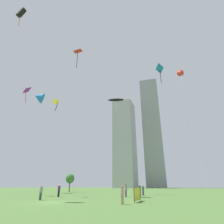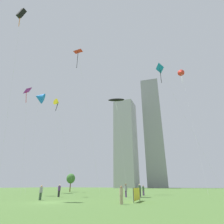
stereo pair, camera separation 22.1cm
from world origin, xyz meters
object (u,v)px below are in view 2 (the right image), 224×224
(person_standing_4, at_px, (126,189))
(distant_highrise_0, at_px, (126,142))
(kite_flying_3, at_px, (78,53))
(event_banner, at_px, (137,194))
(person_standing_5, at_px, (140,189))
(kite_flying_5, at_px, (57,103))
(kite_flying_7, at_px, (116,100))
(distant_highrise_1, at_px, (154,131))
(kite_flying_8, at_px, (39,97))
(park_tree_0, at_px, (71,179))
(person_standing_1, at_px, (121,194))
(kite_flying_4, at_px, (160,70))
(kite_flying_0, at_px, (27,92))
(kite_flying_6, at_px, (21,14))
(person_standing_3, at_px, (143,190))
(kite_flying_1, at_px, (56,102))
(person_standing_0, at_px, (59,190))
(person_standing_2, at_px, (41,191))
(kite_flying_2, at_px, (181,72))

(person_standing_4, xyz_separation_m, distant_highrise_0, (-45.92, 100.47, 31.72))
(kite_flying_3, height_order, event_banner, kite_flying_3)
(person_standing_5, height_order, kite_flying_5, kite_flying_5)
(kite_flying_7, relative_size, distant_highrise_1, 0.24)
(kite_flying_8, bearing_deg, distant_highrise_1, 90.35)
(event_banner, bearing_deg, park_tree_0, 142.76)
(person_standing_1, bearing_deg, kite_flying_4, 63.21)
(person_standing_1, distance_m, kite_flying_0, 33.16)
(person_standing_1, xyz_separation_m, kite_flying_8, (-32.94, 14.32, 24.35))
(distant_highrise_0, bearing_deg, kite_flying_3, -78.16)
(person_standing_4, relative_size, kite_flying_7, 0.09)
(person_standing_1, bearing_deg, park_tree_0, 117.51)
(person_standing_1, relative_size, person_standing_5, 0.86)
(person_standing_5, xyz_separation_m, event_banner, (3.24, -9.39, -0.32))
(person_standing_4, bearing_deg, event_banner, 162.36)
(kite_flying_6, relative_size, distant_highrise_0, 0.51)
(person_standing_3, relative_size, kite_flying_1, 0.06)
(person_standing_0, distance_m, distant_highrise_0, 115.53)
(kite_flying_6, relative_size, distant_highrise_1, 0.37)
(kite_flying_4, xyz_separation_m, kite_flying_7, (-11.76, 2.53, -3.05))
(person_standing_2, height_order, kite_flying_6, kite_flying_6)
(kite_flying_6, bearing_deg, kite_flying_0, 128.02)
(person_standing_3, distance_m, park_tree_0, 25.48)
(park_tree_0, distance_m, distant_highrise_0, 94.00)
(distant_highrise_1, bearing_deg, person_standing_5, -88.83)
(kite_flying_5, height_order, distant_highrise_1, distant_highrise_1)
(person_standing_4, height_order, kite_flying_1, kite_flying_1)
(person_standing_2, distance_m, kite_flying_0, 25.53)
(kite_flying_5, bearing_deg, kite_flying_2, 54.21)
(person_standing_4, bearing_deg, kite_flying_4, -98.71)
(kite_flying_2, relative_size, kite_flying_4, 1.41)
(person_standing_1, relative_size, kite_flying_2, 0.05)
(kite_flying_4, distance_m, event_banner, 26.40)
(distant_highrise_0, bearing_deg, person_standing_3, -71.22)
(person_standing_2, bearing_deg, kite_flying_3, 33.45)
(person_standing_5, xyz_separation_m, kite_flying_3, (-11.49, -4.23, 28.39))
(kite_flying_6, height_order, kite_flying_8, kite_flying_6)
(person_standing_1, height_order, kite_flying_6, kite_flying_6)
(kite_flying_7, relative_size, park_tree_0, 4.51)
(kite_flying_6, bearing_deg, person_standing_0, 61.37)
(person_standing_3, distance_m, kite_flying_6, 39.65)
(kite_flying_3, height_order, kite_flying_4, kite_flying_3)
(person_standing_2, bearing_deg, distant_highrise_0, 30.11)
(person_standing_0, relative_size, kite_flying_0, 0.08)
(kite_flying_1, bearing_deg, distant_highrise_1, 90.59)
(person_standing_0, xyz_separation_m, person_standing_4, (9.37, 4.43, 0.03))
(kite_flying_4, xyz_separation_m, distant_highrise_0, (-52.02, 95.00, 8.88))
(person_standing_3, bearing_deg, kite_flying_4, -8.73)
(person_standing_3, distance_m, kite_flying_8, 38.03)
(person_standing_2, bearing_deg, person_standing_3, -13.36)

